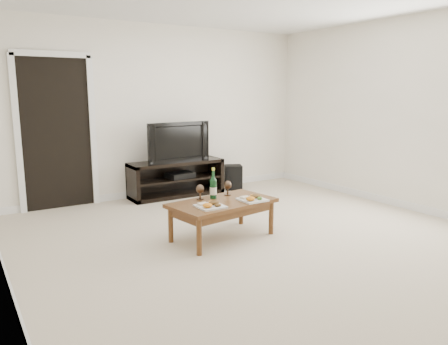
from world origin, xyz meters
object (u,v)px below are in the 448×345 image
at_px(media_console, 176,178).
at_px(subwoofer, 233,177).
at_px(coffee_table, 222,220).
at_px(television, 176,141).

distance_m(media_console, subwoofer, 1.02).
height_order(media_console, subwoofer, media_console).
bearing_deg(coffee_table, subwoofer, 53.89).
xyz_separation_m(subwoofer, coffee_table, (-1.46, -2.00, 0.01)).
distance_m(television, coffee_table, 2.21).
bearing_deg(television, coffee_table, -107.56).
bearing_deg(subwoofer, television, -159.00).
height_order(subwoofer, coffee_table, coffee_table).
bearing_deg(subwoofer, coffee_table, -101.20).
relative_size(media_console, coffee_table, 1.28).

